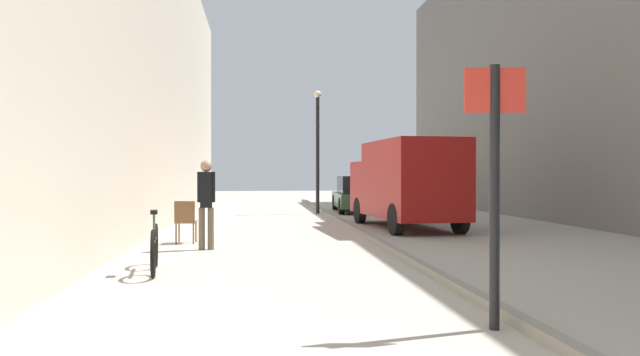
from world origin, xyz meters
The scene contains 10 objects.
ground_plane centered at (0.00, 12.00, 0.00)m, with size 80.00×80.00×0.00m, color #A8A093.
building_facade_left centered at (-4.80, 12.00, 4.75)m, with size 2.39×40.00×9.50m, color #BCB29E.
kerb_strip centered at (1.58, 12.00, 0.06)m, with size 0.16×40.00×0.12m, color gray.
pedestrian_main_foreground centered at (-2.05, 10.83, 1.05)m, with size 0.36×0.24×1.81m.
delivery_van centered at (3.14, 14.97, 1.31)m, with size 2.31×5.27×2.44m.
parked_car centered at (3.04, 22.13, 0.71)m, with size 2.00×4.28×1.45m.
street_sign_post centered at (1.29, 4.41, 1.55)m, with size 0.60×0.11×2.60m.
lamp_post centered at (1.30, 21.27, 2.72)m, with size 0.28×0.28×4.76m.
bicycle_leaning centered at (-2.62, 8.18, 0.38)m, with size 0.30×1.76×0.98m.
cafe_chair_near_window centered at (-2.60, 11.94, 0.55)m, with size 0.46×0.46×0.94m.
Camera 1 is at (-1.03, -1.07, 1.53)m, focal length 32.64 mm.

